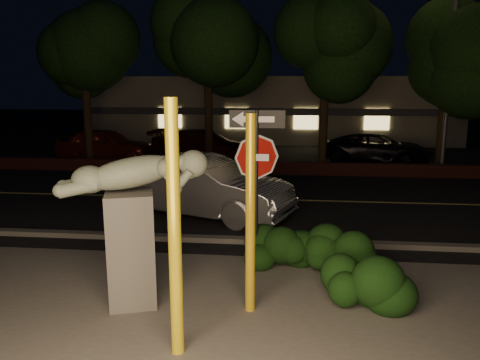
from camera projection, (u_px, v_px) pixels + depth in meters
name	position (u px, v px, depth m)	size (l,w,h in m)	color
ground	(260.00, 180.00, 17.75)	(90.00, 90.00, 0.00)	black
patio	(215.00, 328.00, 7.04)	(14.00, 6.00, 0.02)	#4C4944
road	(254.00, 199.00, 14.83)	(80.00, 8.00, 0.01)	black
lane_marking	(254.00, 199.00, 14.82)	(80.00, 0.12, 0.01)	tan
curb	(241.00, 240.00, 10.82)	(80.00, 0.25, 0.12)	#4C4944
brick_wall	(262.00, 168.00, 18.96)	(40.00, 0.35, 0.50)	#4B1D18
parking_lot	(268.00, 153.00, 24.56)	(40.00, 12.00, 0.01)	black
building	(274.00, 107.00, 31.93)	(22.00, 10.20, 4.00)	gray
tree_far_a	(83.00, 43.00, 20.40)	(4.60, 4.60, 7.43)	black
tree_far_b	(207.00, 25.00, 19.88)	(5.20, 5.20, 8.41)	black
tree_far_c	(327.00, 32.00, 19.06)	(4.80, 4.80, 7.84)	black
tree_far_d	(449.00, 38.00, 19.09)	(4.40, 4.40, 7.42)	black
yellow_pole_left	(175.00, 232.00, 6.06)	(0.17, 0.17, 3.46)	yellow
yellow_pole_right	(250.00, 216.00, 7.28)	(0.16, 0.16, 3.19)	gold
signpost	(257.00, 158.00, 8.96)	(1.06, 0.09, 3.13)	black
sculpture	(133.00, 212.00, 7.54)	(2.38, 1.28, 2.57)	#4C4944
hedge_center	(282.00, 244.00, 9.41)	(1.71, 0.80, 0.89)	black
hedge_right	(347.00, 249.00, 8.89)	(1.65, 0.88, 1.08)	black
hedge_far_right	(364.00, 279.00, 7.63)	(1.43, 0.89, 0.99)	black
streetlight	(448.00, 31.00, 18.52)	(1.37, 0.67, 9.48)	#4D4D52
silver_sedan	(203.00, 186.00, 12.91)	(1.76, 5.04, 1.66)	#B7B8BD
parked_car_red	(106.00, 144.00, 22.08)	(1.83, 4.55, 1.55)	maroon
parked_car_darkred	(205.00, 146.00, 21.89)	(2.07, 5.09, 1.48)	#3E130A
parked_car_dark	(377.00, 148.00, 21.68)	(2.20, 4.78, 1.33)	black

